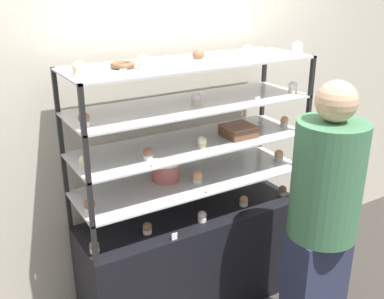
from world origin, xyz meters
The scene contains 35 objects.
back_wall centered at (0.00, 0.38, 1.30)m, with size 8.00×0.05×2.60m.
display_base centered at (0.00, 0.00, 0.36)m, with size 1.47×0.47×0.71m.
display_riser_lower centered at (0.00, 0.00, 0.94)m, with size 1.47×0.47×0.24m.
display_riser_middle centered at (0.00, 0.00, 1.18)m, with size 1.47×0.47×0.24m.
display_riser_upper centered at (0.00, 0.00, 1.43)m, with size 1.47×0.47×0.24m.
display_riser_top centered at (0.00, 0.00, 1.67)m, with size 1.47×0.47×0.24m.
layer_cake_centerpiece centered at (-0.15, 0.07, 1.02)m, with size 0.18×0.18×0.13m.
sheet_cake_frosted centered at (0.30, -0.06, 1.23)m, with size 0.19×0.18×0.07m.
cupcake_0 centered at (-0.69, -0.10, 0.74)m, with size 0.06×0.06×0.07m.
cupcake_1 centered at (-0.35, -0.07, 0.74)m, with size 0.06×0.06×0.07m.
cupcake_2 centered at (0.00, -0.12, 0.74)m, with size 0.06×0.06×0.07m.
cupcake_3 centered at (0.35, -0.09, 0.74)m, with size 0.06×0.06×0.07m.
cupcake_4 centered at (0.67, -0.11, 0.74)m, with size 0.06×0.06×0.07m.
price_tag_0 centered at (-0.25, -0.22, 0.73)m, with size 0.04×0.00×0.04m.
cupcake_5 centered at (-0.68, -0.07, 0.99)m, with size 0.06×0.06×0.08m.
cupcake_6 centered at (0.00, -0.06, 0.99)m, with size 0.06×0.06×0.08m.
cupcake_7 centered at (0.66, -0.05, 0.99)m, with size 0.06×0.06×0.08m.
price_tag_1 centered at (-0.01, -0.22, 0.98)m, with size 0.04×0.00×0.04m.
cupcake_8 centered at (-0.68, -0.05, 1.23)m, with size 0.05×0.05×0.07m.
cupcake_9 centered at (-0.35, -0.12, 1.23)m, with size 0.05×0.05×0.07m.
cupcake_10 centered at (0.00, -0.11, 1.23)m, with size 0.05×0.05×0.07m.
cupcake_11 centered at (0.68, -0.06, 1.23)m, with size 0.05×0.05×0.07m.
price_tag_2 centered at (-0.36, -0.22, 1.22)m, with size 0.04×0.00×0.04m.
cupcake_12 centered at (-0.68, -0.10, 1.48)m, with size 0.06×0.06×0.07m.
cupcake_13 centered at (0.00, -0.04, 1.48)m, with size 0.06×0.06×0.07m.
cupcake_14 centered at (0.68, -0.11, 1.48)m, with size 0.06×0.06×0.07m.
price_tag_3 centered at (0.31, -0.22, 1.46)m, with size 0.04×0.00×0.04m.
cupcake_15 centered at (-0.68, -0.08, 1.72)m, with size 0.07×0.07×0.08m.
cupcake_16 centered at (-0.33, -0.06, 1.72)m, with size 0.07×0.07×0.08m.
cupcake_17 centered at (-0.01, -0.08, 1.72)m, with size 0.07×0.07×0.08m.
cupcake_18 centered at (0.34, -0.08, 1.72)m, with size 0.07×0.07×0.08m.
cupcake_19 centered at (0.68, -0.12, 1.72)m, with size 0.07×0.07×0.08m.
price_tag_4 centered at (-0.51, -0.22, 1.71)m, with size 0.04×0.00×0.04m.
donut_glazed centered at (-0.41, 0.02, 1.70)m, with size 0.13×0.13×0.03m.
customer_figure centered at (0.45, -0.67, 0.88)m, with size 0.39×0.39×1.65m.
Camera 1 is at (-1.31, -2.18, 2.14)m, focal length 42.00 mm.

